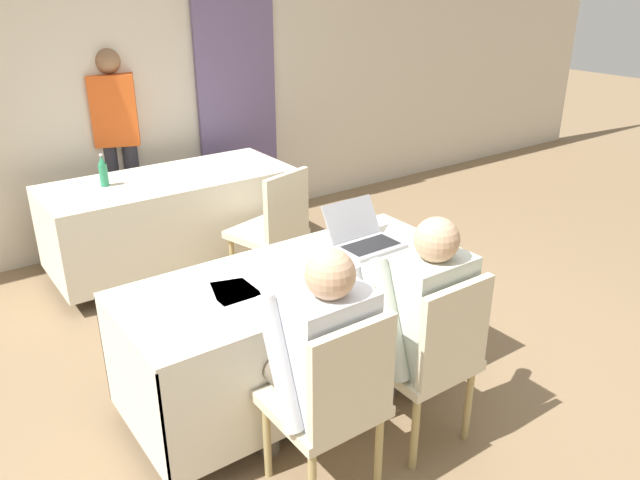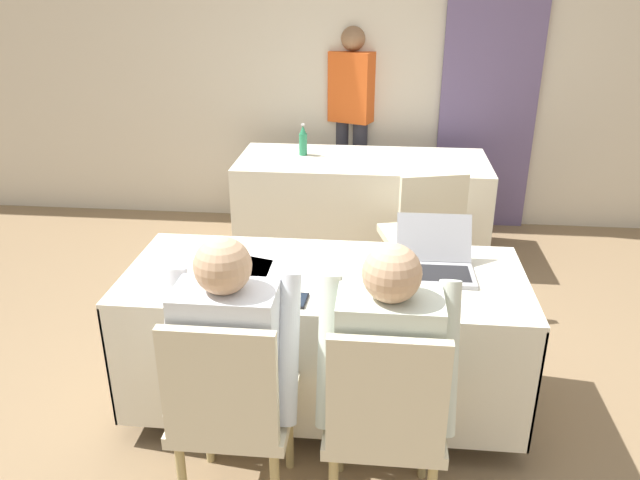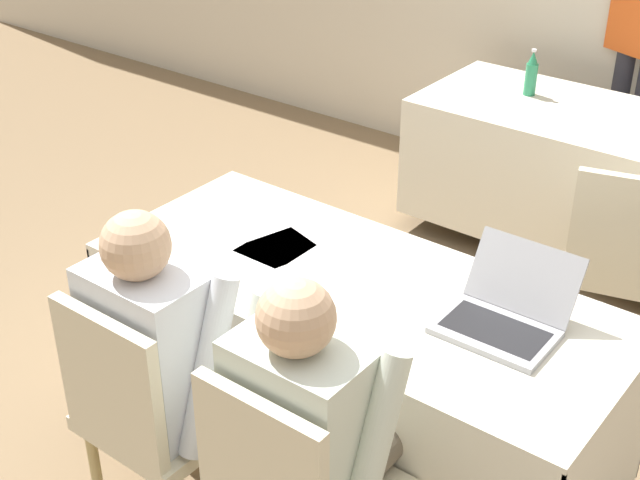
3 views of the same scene
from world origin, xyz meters
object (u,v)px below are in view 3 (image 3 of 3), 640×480
at_px(chair_near_left, 148,410).
at_px(person_checkered_shirt, 168,351).
at_px(laptop, 504,315).
at_px(person_white_shirt, 316,429).
at_px(cell_phone, 285,309).
at_px(chair_far_spare, 622,258).
at_px(water_bottle, 531,74).

bearing_deg(chair_near_left, person_checkered_shirt, -90.00).
bearing_deg(person_checkered_shirt, laptop, -140.15).
bearing_deg(laptop, person_white_shirt, -108.68).
bearing_deg(person_white_shirt, cell_phone, -40.68).
distance_m(laptop, chair_far_spare, 1.04).
bearing_deg(person_checkered_shirt, chair_far_spare, -115.82).
height_order(water_bottle, chair_near_left, water_bottle).
distance_m(chair_far_spare, person_checkered_shirt, 1.84).
distance_m(cell_phone, person_checkered_shirt, 0.38).
bearing_deg(chair_near_left, person_white_shirt, -169.67).
distance_m(cell_phone, chair_far_spare, 1.48).
bearing_deg(cell_phone, laptop, 33.48).
height_order(cell_phone, person_checkered_shirt, person_checkered_shirt).
relative_size(cell_phone, person_white_shirt, 0.11).
relative_size(cell_phone, person_checkered_shirt, 0.11).
bearing_deg(cell_phone, person_white_shirt, -37.52).
height_order(laptop, chair_near_left, laptop).
bearing_deg(person_checkered_shirt, chair_near_left, 90.00).
relative_size(cell_phone, chair_far_spare, 0.14).
xyz_separation_m(water_bottle, person_checkered_shirt, (0.06, -2.53, -0.17)).
bearing_deg(laptop, chair_near_left, -136.64).
xyz_separation_m(laptop, person_white_shirt, (-0.21, -0.65, -0.11)).
relative_size(laptop, chair_far_spare, 0.39).
distance_m(cell_phone, chair_near_left, 0.52).
xyz_separation_m(cell_phone, water_bottle, (-0.26, 2.21, 0.10)).
xyz_separation_m(cell_phone, person_checkered_shirt, (-0.20, -0.31, -0.07)).
bearing_deg(chair_near_left, water_bottle, -88.80).
height_order(cell_phone, water_bottle, water_bottle).
relative_size(person_checkered_shirt, person_white_shirt, 1.00).
bearing_deg(water_bottle, person_white_shirt, -76.14).
relative_size(laptop, cell_phone, 2.75).
relative_size(water_bottle, person_checkered_shirt, 0.20).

